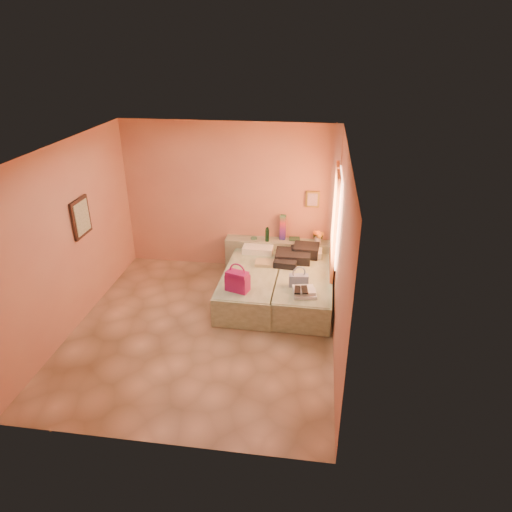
{
  "coord_description": "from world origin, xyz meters",
  "views": [
    {
      "loc": [
        1.63,
        -5.75,
        4.14
      ],
      "look_at": [
        0.7,
        0.85,
        0.9
      ],
      "focal_mm": 32.0,
      "sensor_mm": 36.0,
      "label": 1
    }
  ],
  "objects": [
    {
      "name": "ground",
      "position": [
        0.0,
        0.0,
        0.0
      ],
      "size": [
        4.5,
        4.5,
        0.0
      ],
      "primitive_type": "plane",
      "color": "tan",
      "rests_on": "ground"
    },
    {
      "name": "room_walls",
      "position": [
        0.21,
        0.57,
        1.79
      ],
      "size": [
        4.02,
        4.51,
        2.81
      ],
      "color": "tan",
      "rests_on": "ground"
    },
    {
      "name": "headboard_ledge",
      "position": [
        0.98,
        2.1,
        0.33
      ],
      "size": [
        2.05,
        0.3,
        0.65
      ],
      "primitive_type": "cube",
      "color": "#A4B090",
      "rests_on": "ground"
    },
    {
      "name": "bed_left",
      "position": [
        0.6,
        1.05,
        0.25
      ],
      "size": [
        0.94,
        2.02,
        0.5
      ],
      "primitive_type": "cube",
      "rotation": [
        0.0,
        0.0,
        -0.02
      ],
      "color": "beige",
      "rests_on": "ground"
    },
    {
      "name": "bed_right",
      "position": [
        1.5,
        1.05,
        0.25
      ],
      "size": [
        0.94,
        2.02,
        0.5
      ],
      "primitive_type": "cube",
      "rotation": [
        0.0,
        0.0,
        -0.02
      ],
      "color": "beige",
      "rests_on": "ground"
    },
    {
      "name": "water_bottle",
      "position": [
        0.75,
        2.02,
        0.78
      ],
      "size": [
        0.09,
        0.09,
        0.27
      ],
      "primitive_type": "cylinder",
      "rotation": [
        0.0,
        0.0,
        0.3
      ],
      "color": "#123320",
      "rests_on": "headboard_ledge"
    },
    {
      "name": "rainbow_box",
      "position": [
        1.03,
        2.17,
        0.89
      ],
      "size": [
        0.11,
        0.11,
        0.48
      ],
      "primitive_type": "cube",
      "rotation": [
        0.0,
        0.0,
        -0.08
      ],
      "color": "#A81461",
      "rests_on": "headboard_ledge"
    },
    {
      "name": "small_dish",
      "position": [
        0.49,
        2.09,
        0.67
      ],
      "size": [
        0.13,
        0.13,
        0.03
      ],
      "primitive_type": "cylinder",
      "rotation": [
        0.0,
        0.0,
        0.04
      ],
      "color": "#46815C",
      "rests_on": "headboard_ledge"
    },
    {
      "name": "green_book",
      "position": [
        1.25,
        2.17,
        0.67
      ],
      "size": [
        0.21,
        0.16,
        0.03
      ],
      "primitive_type": "cube",
      "rotation": [
        0.0,
        0.0,
        0.1
      ],
      "color": "#26472F",
      "rests_on": "headboard_ledge"
    },
    {
      "name": "flower_vase",
      "position": [
        1.69,
        2.09,
        0.79
      ],
      "size": [
        0.22,
        0.22,
        0.28
      ],
      "primitive_type": "cube",
      "rotation": [
        0.0,
        0.0,
        0.02
      ],
      "color": "white",
      "rests_on": "headboard_ledge"
    },
    {
      "name": "magenta_handbag",
      "position": [
        0.47,
        0.4,
        0.67
      ],
      "size": [
        0.4,
        0.3,
        0.34
      ],
      "primitive_type": "cube",
      "rotation": [
        0.0,
        0.0,
        -0.3
      ],
      "color": "#A81461",
      "rests_on": "bed_left"
    },
    {
      "name": "khaki_garment",
      "position": [
        0.79,
        1.35,
        0.53
      ],
      "size": [
        0.33,
        0.27,
        0.06
      ],
      "primitive_type": "cube",
      "rotation": [
        0.0,
        0.0,
        0.02
      ],
      "color": "tan",
      "rests_on": "bed_left"
    },
    {
      "name": "clothes_pile",
      "position": [
        1.32,
        1.6,
        0.6
      ],
      "size": [
        0.7,
        0.7,
        0.2
      ],
      "primitive_type": "cube",
      "rotation": [
        0.0,
        0.0,
        0.03
      ],
      "color": "black",
      "rests_on": "bed_right"
    },
    {
      "name": "blue_handbag",
      "position": [
        1.42,
        0.67,
        0.6
      ],
      "size": [
        0.32,
        0.16,
        0.2
      ],
      "primitive_type": "cube",
      "rotation": [
        0.0,
        0.0,
        0.11
      ],
      "color": "#42659F",
      "rests_on": "bed_right"
    },
    {
      "name": "towel_stack",
      "position": [
        1.53,
        0.4,
        0.55
      ],
      "size": [
        0.39,
        0.35,
        0.1
      ],
      "primitive_type": "cube",
      "rotation": [
        0.0,
        0.0,
        0.14
      ],
      "color": "white",
      "rests_on": "bed_right"
    },
    {
      "name": "sandal_pair",
      "position": [
        1.47,
        0.35,
        0.61
      ],
      "size": [
        0.19,
        0.24,
        0.02
      ],
      "primitive_type": "cube",
      "rotation": [
        0.0,
        0.0,
        0.03
      ],
      "color": "black",
      "rests_on": "towel_stack"
    }
  ]
}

